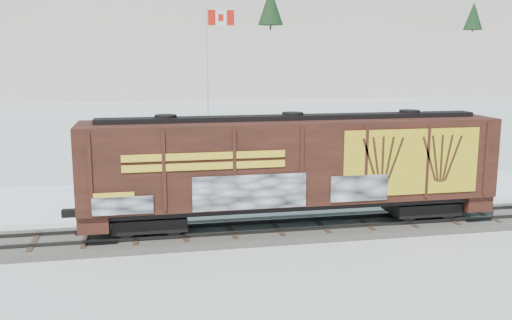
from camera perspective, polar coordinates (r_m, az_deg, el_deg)
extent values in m
plane|color=white|center=(24.73, -2.51, -7.60)|extent=(500.00, 500.00, 0.00)
cube|color=#59544C|center=(24.69, -2.51, -7.29)|extent=(50.00, 3.40, 0.28)
cube|color=#33302D|center=(23.94, -2.25, -7.31)|extent=(50.00, 0.10, 0.15)
cube|color=#33302D|center=(25.30, -2.77, -6.34)|extent=(50.00, 0.10, 0.15)
cube|color=white|center=(31.88, -4.58, -3.47)|extent=(40.00, 8.00, 0.03)
cube|color=white|center=(118.32, -9.71, 9.46)|extent=(360.00, 40.00, 12.00)
cube|color=white|center=(148.36, -10.14, 11.92)|extent=(360.00, 40.00, 24.00)
cube|color=white|center=(183.55, -10.45, 13.31)|extent=(360.00, 50.00, 35.00)
cone|color=black|center=(116.50, 1.47, 15.16)|extent=(5.04, 5.04, 7.38)
cone|color=black|center=(140.38, 20.92, 13.32)|extent=(4.20, 4.20, 6.15)
cube|color=black|center=(24.21, -10.60, -5.99)|extent=(3.00, 2.00, 0.90)
cube|color=black|center=(27.17, 16.14, -4.42)|extent=(3.00, 2.00, 0.90)
cylinder|color=black|center=(23.48, -12.90, -6.60)|extent=(0.90, 0.12, 0.90)
cube|color=black|center=(24.87, 3.59, -4.14)|extent=(17.73, 2.40, 0.25)
cube|color=#3E1911|center=(24.47, 3.63, 0.05)|extent=(17.73, 3.00, 3.44)
cube|color=black|center=(24.21, 3.68, 4.29)|extent=(16.31, 0.90, 0.20)
cube|color=gold|center=(24.74, 15.35, -0.19)|extent=(6.03, 0.03, 2.79)
cube|color=gold|center=(22.21, -5.09, -0.12)|extent=(6.38, 0.02, 0.70)
cube|color=silver|center=(22.73, -0.58, -3.23)|extent=(4.61, 0.03, 1.40)
cylinder|color=silver|center=(39.40, -4.75, -0.67)|extent=(0.90, 0.90, 0.20)
cylinder|color=silver|center=(38.74, -4.87, 7.06)|extent=(0.14, 0.14, 10.81)
cube|color=red|center=(38.79, -4.45, 14.02)|extent=(0.50, 0.07, 1.00)
cube|color=white|center=(38.87, -3.54, 14.02)|extent=(0.70, 0.09, 1.00)
cube|color=red|center=(38.96, -2.57, 14.02)|extent=(0.50, 0.07, 1.00)
imported|color=#A7A9AE|center=(31.06, -13.20, -2.74)|extent=(4.19, 1.91, 1.39)
imported|color=white|center=(30.75, 1.58, -2.59)|extent=(4.37, 1.87, 1.40)
imported|color=black|center=(31.86, 2.16, -2.03)|extent=(5.49, 3.04, 1.51)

